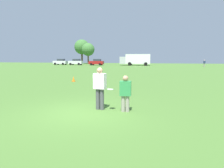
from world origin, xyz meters
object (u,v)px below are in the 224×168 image
object	(u,v)px
player_thrower	(100,86)
player_defender	(125,92)
bystander_far_jogger	(204,63)
traffic_cone	(74,79)
parked_car_mid_left	(76,62)
parked_car_near_left	(60,62)
frisbee	(110,89)
box_truck	(136,59)
parked_car_center	(97,62)

from	to	relation	value
player_thrower	player_defender	bearing A→B (deg)	-4.78
bystander_far_jogger	traffic_cone	bearing A→B (deg)	-117.75
parked_car_mid_left	bystander_far_jogger	bearing A→B (deg)	-7.28
bystander_far_jogger	parked_car_mid_left	bearing A→B (deg)	172.72
traffic_cone	parked_car_mid_left	bearing A→B (deg)	113.53
player_defender	parked_car_near_left	xyz separation A→B (m)	(-28.70, 48.38, 0.10)
player_thrower	frisbee	bearing A→B (deg)	-16.14
traffic_cone	parked_car_near_left	distance (m)	45.08
box_truck	bystander_far_jogger	size ratio (longest dim) A/B	5.08
player_defender	player_thrower	bearing A→B (deg)	175.22
frisbee	traffic_cone	distance (m)	10.94
player_defender	bystander_far_jogger	xyz separation A→B (m)	(11.67, 43.63, 0.13)
parked_car_mid_left	parked_car_center	bearing A→B (deg)	-5.29
parked_car_center	bystander_far_jogger	bearing A→B (deg)	-7.75
frisbee	parked_car_center	bearing A→B (deg)	108.66
player_thrower	player_defender	size ratio (longest dim) A/B	1.21
parked_car_center	box_truck	world-z (taller)	box_truck
traffic_cone	bystander_far_jogger	world-z (taller)	bystander_far_jogger
parked_car_center	bystander_far_jogger	world-z (taller)	parked_car_center
frisbee	box_truck	distance (m)	48.81
parked_car_near_left	frisbee	bearing A→B (deg)	-59.89
frisbee	traffic_cone	bearing A→B (deg)	122.40
player_thrower	parked_car_near_left	distance (m)	55.61
frisbee	parked_car_near_left	world-z (taller)	parked_car_near_left
player_thrower	parked_car_near_left	size ratio (longest dim) A/B	0.42
frisbee	parked_car_near_left	bearing A→B (deg)	120.11
player_defender	parked_car_mid_left	size ratio (longest dim) A/B	0.35
player_defender	frisbee	distance (m)	0.62
parked_car_near_left	traffic_cone	bearing A→B (deg)	-60.45
player_thrower	parked_car_center	size ratio (longest dim) A/B	0.42
traffic_cone	parked_car_near_left	bearing A→B (deg)	119.55
player_defender	parked_car_mid_left	world-z (taller)	parked_car_mid_left
parked_car_near_left	bystander_far_jogger	world-z (taller)	parked_car_near_left
parked_car_near_left	bystander_far_jogger	size ratio (longest dim) A/B	2.52
player_thrower	frisbee	size ratio (longest dim) A/B	6.58
player_thrower	parked_car_center	world-z (taller)	parked_car_center
frisbee	player_defender	bearing A→B (deg)	4.66
player_defender	box_truck	world-z (taller)	box_truck
box_truck	bystander_far_jogger	distance (m)	17.74
parked_car_center	traffic_cone	bearing A→B (deg)	-75.09
player_defender	parked_car_center	bearing A→B (deg)	109.34
player_defender	parked_car_near_left	bearing A→B (deg)	120.67
traffic_cone	box_truck	distance (m)	39.40
traffic_cone	bystander_far_jogger	bearing A→B (deg)	62.25
player_defender	bystander_far_jogger	distance (m)	45.17
frisbee	parked_car_mid_left	size ratio (longest dim) A/B	0.06
parked_car_mid_left	parked_car_center	distance (m)	6.79
player_defender	parked_car_center	xyz separation A→B (m)	(-16.66, 47.49, 0.10)
player_thrower	parked_car_near_left	bearing A→B (deg)	119.74
parked_car_near_left	parked_car_center	xyz separation A→B (m)	(12.03, -0.89, 0.00)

